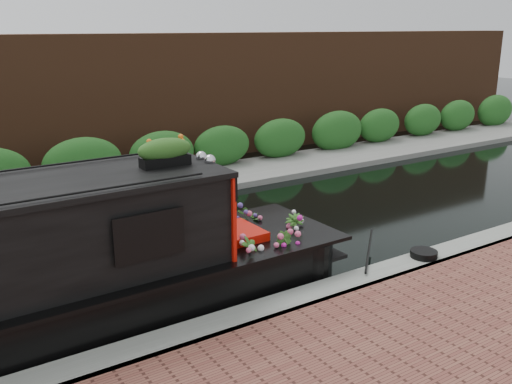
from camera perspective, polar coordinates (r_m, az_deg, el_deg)
ground at (r=11.18m, az=-9.49°, el=-6.13°), size 80.00×80.00×0.00m
near_bank_coping at (r=8.54m, az=-0.15°, el=-13.33°), size 40.00×0.60×0.50m
far_bank_path at (r=14.92m, az=-16.10°, el=-0.79°), size 40.00×2.40×0.34m
far_hedge at (r=15.75m, az=-17.10°, el=0.02°), size 40.00×1.10×2.80m
far_brick_wall at (r=17.71m, az=-19.06°, el=1.61°), size 40.00×1.00×8.00m
rope_fender at (r=10.74m, az=5.87°, el=-5.99°), size 0.33×0.38×0.33m
coiled_mooring_rope at (r=10.65m, az=16.43°, el=-5.95°), size 0.48×0.48×0.12m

